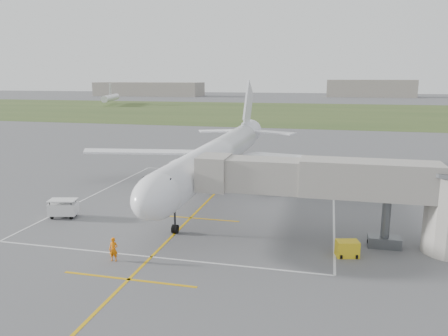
% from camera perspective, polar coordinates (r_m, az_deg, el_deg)
% --- Properties ---
extents(ground, '(700.00, 700.00, 0.00)m').
position_cam_1_polar(ground, '(53.38, -1.09, -3.25)').
color(ground, '#58585B').
rests_on(ground, ground).
extents(grass_strip, '(700.00, 120.00, 0.02)m').
position_cam_1_polar(grass_strip, '(180.86, 9.49, 7.24)').
color(grass_strip, '#364D21').
rests_on(grass_strip, ground).
extents(apron_markings, '(28.20, 60.00, 0.01)m').
position_cam_1_polar(apron_markings, '(47.98, -2.86, -4.99)').
color(apron_markings, '#D8A00C').
rests_on(apron_markings, ground).
extents(airliner, '(38.93, 46.75, 13.52)m').
position_cam_1_polar(airliner, '(53.12, -0.90, 1.54)').
color(airliner, white).
rests_on(airliner, ground).
extents(jet_bridge, '(23.40, 5.00, 7.20)m').
position_cam_1_polar(jet_bridge, '(37.56, 17.19, -2.77)').
color(jet_bridge, gray).
rests_on(jet_bridge, ground).
extents(gpu_unit, '(1.95, 1.57, 1.29)m').
position_cam_1_polar(gpu_unit, '(36.13, 15.80, -10.12)').
color(gpu_unit, yellow).
rests_on(gpu_unit, ground).
extents(baggage_cart, '(2.96, 2.16, 1.86)m').
position_cam_1_polar(baggage_cart, '(46.79, -20.26, -4.96)').
color(baggage_cart, silver).
rests_on(baggage_cart, ground).
extents(ramp_worker_nose, '(0.73, 0.53, 1.87)m').
position_cam_1_polar(ramp_worker_nose, '(34.95, -14.23, -10.27)').
color(ramp_worker_nose, orange).
rests_on(ramp_worker_nose, ground).
extents(ramp_worker_wing, '(1.12, 1.04, 1.85)m').
position_cam_1_polar(ramp_worker_wing, '(55.22, -6.81, -1.83)').
color(ramp_worker_wing, '#FF3C08').
rests_on(ramp_worker_wing, ground).
extents(distant_hangars, '(345.00, 49.00, 12.00)m').
position_cam_1_polar(distant_hangars, '(316.52, 8.44, 10.09)').
color(distant_hangars, gray).
rests_on(distant_hangars, ground).
extents(distant_aircraft, '(209.98, 53.85, 8.85)m').
position_cam_1_polar(distant_aircraft, '(216.89, 10.81, 8.87)').
color(distant_aircraft, white).
rests_on(distant_aircraft, ground).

